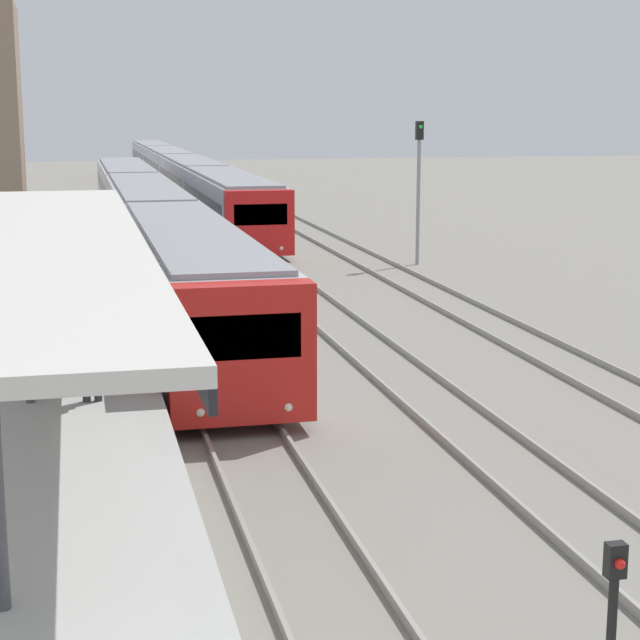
% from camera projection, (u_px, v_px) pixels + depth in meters
% --- Properties ---
extents(platform_canopy, '(4.00, 20.22, 2.95)m').
position_uv_depth(platform_canopy, '(25.00, 242.00, 18.20)').
color(platform_canopy, beige).
rests_on(platform_canopy, station_platform).
extents(person_on_platform, '(0.40, 0.40, 1.66)m').
position_uv_depth(person_on_platform, '(90.00, 347.00, 18.57)').
color(person_on_platform, '#2D2D33').
rests_on(person_on_platform, station_platform).
extents(train_near, '(2.71, 49.43, 2.97)m').
position_uv_depth(train_near, '(148.00, 217.00, 42.84)').
color(train_near, red).
rests_on(train_near, ground_plane).
extents(train_far, '(2.71, 64.30, 2.95)m').
position_uv_depth(train_far, '(179.00, 173.00, 72.20)').
color(train_far, red).
rests_on(train_far, ground_plane).
extents(signal_post_near, '(0.20, 0.21, 1.73)m').
position_uv_depth(signal_post_near, '(613.00, 604.00, 10.68)').
color(signal_post_near, black).
rests_on(signal_post_near, ground_plane).
extents(signal_mast_far, '(0.28, 0.29, 5.48)m').
position_uv_depth(signal_mast_far, '(419.00, 176.00, 40.80)').
color(signal_mast_far, gray).
rests_on(signal_mast_far, ground_plane).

